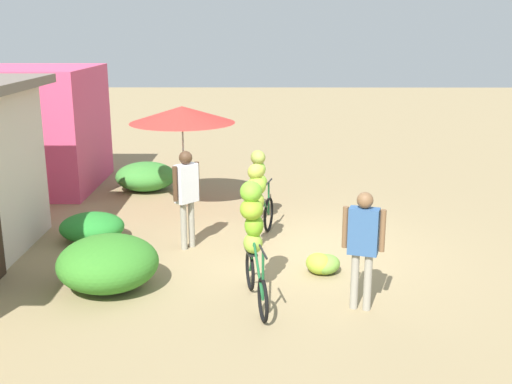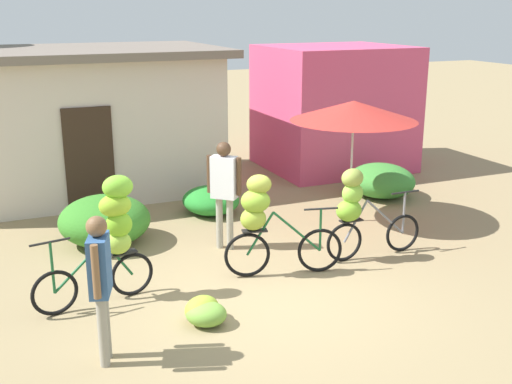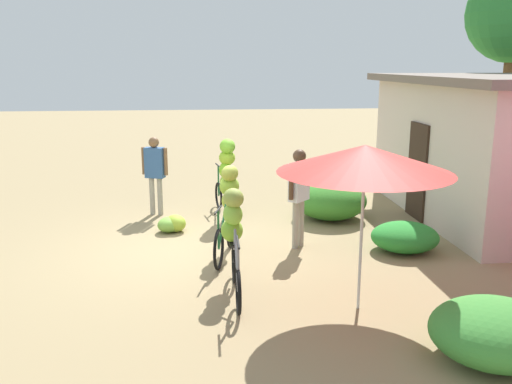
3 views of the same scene
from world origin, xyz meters
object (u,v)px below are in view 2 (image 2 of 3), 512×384
Objects in this scene: market_umbrella at (354,111)px; bicycle_leftmost at (112,228)px; bicycle_near_pile at (265,218)px; bicycle_center_loaded at (358,208)px; building_low at (74,120)px; person_vendor at (100,274)px; shop_pink at (334,108)px; person_bystander at (224,184)px; banana_pile_on_ground at (204,312)px.

market_umbrella is 4.91m from bicycle_leftmost.
bicycle_center_loaded is (1.55, -0.01, -0.04)m from bicycle_near_pile.
bicycle_near_pile is at bearing -72.79° from building_low.
bicycle_near_pile is 2.94m from person_vendor.
bicycle_leftmost reaches higher than bicycle_center_loaded.
bicycle_leftmost is 2.14m from bicycle_near_pile.
shop_pink is 4.20m from market_umbrella.
building_low reaches higher than shop_pink.
person_bystander is at bearing -172.00° from market_umbrella.
person_bystander is at bearing -136.74° from shop_pink.
person_vendor is (-0.42, -1.49, 0.02)m from bicycle_leftmost.
banana_pile_on_ground is at bearing -116.71° from person_bystander.
building_low is 6.90m from banana_pile_on_ground.
market_umbrella is 4.91m from banana_pile_on_ground.
banana_pile_on_ground is at bearing -130.81° from shop_pink.
bicycle_center_loaded is at bearing -0.24° from bicycle_near_pile.
bicycle_near_pile is at bearing 179.76° from bicycle_center_loaded.
person_vendor is at bearing -162.54° from banana_pile_on_ground.
bicycle_near_pile is (-2.42, -1.60, -1.14)m from market_umbrella.
building_low is 3.46× the size of person_bystander.
person_vendor reaches higher than banana_pile_on_ground.
bicycle_center_loaded is at bearing 19.10° from person_vendor.
bicycle_leftmost is 1.63m from banana_pile_on_ground.
banana_pile_on_ground is at bearing -144.61° from market_umbrella.
bicycle_leftmost is at bearing -93.72° from building_low.
market_umbrella is at bearing 18.63° from bicycle_leftmost.
person_vendor is at bearing -150.83° from bicycle_near_pile.
market_umbrella is 5.91m from person_vendor.
shop_pink is at bearing -3.57° from building_low.
shop_pink is at bearing 43.26° from person_bystander.
bicycle_center_loaded is (-2.67, -5.35, -0.61)m from shop_pink.
person_vendor is at bearing -96.30° from building_low.
bicycle_leftmost reaches higher than person_vendor.
market_umbrella is 1.32× the size of person_vendor.
building_low reaches higher than person_bystander.
shop_pink is 9.59m from person_vendor.
market_umbrella is 1.31× the size of bicycle_leftmost.
person_vendor is (-2.56, -1.43, 0.15)m from bicycle_near_pile.
shop_pink is at bearing 39.71° from bicycle_leftmost.
person_vendor is (-0.79, -7.15, -0.46)m from building_low.
market_umbrella is at bearing 35.39° from banana_pile_on_ground.
person_bystander is (-0.14, 1.24, 0.20)m from bicycle_near_pile.
bicycle_center_loaded is 0.96× the size of person_bystander.
building_low is 3.58× the size of bicycle_leftmost.
banana_pile_on_ground is (-5.50, -6.37, -1.29)m from shop_pink.
shop_pink is 1.90× the size of person_vendor.
shop_pink reaches higher than bicycle_leftmost.
banana_pile_on_ground is (0.49, -6.75, -1.35)m from building_low.
person_vendor is (-1.28, -0.40, 0.89)m from banana_pile_on_ground.
bicycle_center_loaded is at bearing -116.52° from shop_pink.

